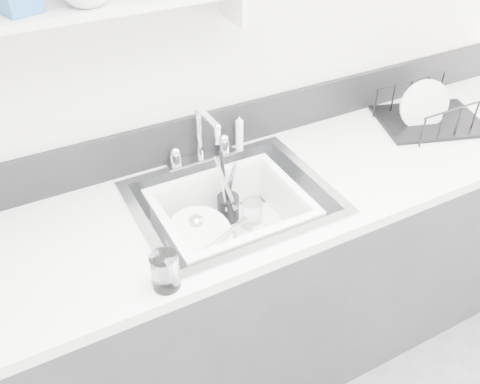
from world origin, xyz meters
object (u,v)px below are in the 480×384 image
wash_tub (231,222)px  dish_rack (433,107)px  counter_run (234,293)px  sink (233,219)px

wash_tub → dish_rack: (0.95, 0.09, 0.15)m
counter_run → dish_rack: size_ratio=7.94×
sink → dish_rack: size_ratio=1.59×
wash_tub → dish_rack: size_ratio=1.18×
wash_tub → sink: bearing=52.1°
wash_tub → dish_rack: bearing=5.6°
counter_run → wash_tub: wash_tub is taller
counter_run → wash_tub: size_ratio=6.71×
counter_run → sink: bearing=0.0°
counter_run → wash_tub: (-0.02, -0.02, 0.38)m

